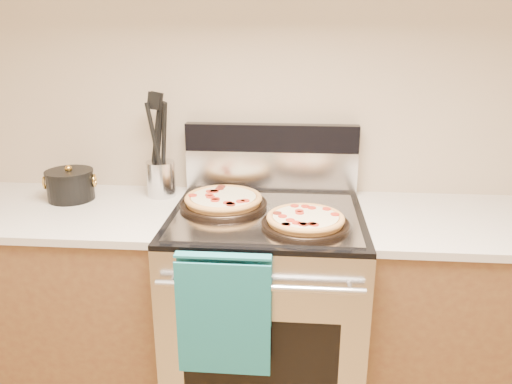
# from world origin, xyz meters

# --- Properties ---
(wall_back) EXTENTS (4.00, 0.00, 4.00)m
(wall_back) POSITION_xyz_m (0.00, 2.00, 1.35)
(wall_back) COLOR tan
(wall_back) RESTS_ON ground
(range_body) EXTENTS (0.76, 0.68, 0.90)m
(range_body) POSITION_xyz_m (0.00, 1.65, 0.45)
(range_body) COLOR #B7B7BC
(range_body) RESTS_ON ground
(oven_window) EXTENTS (0.56, 0.01, 0.40)m
(oven_window) POSITION_xyz_m (0.00, 1.31, 0.45)
(oven_window) COLOR black
(oven_window) RESTS_ON range_body
(cooktop) EXTENTS (0.76, 0.68, 0.02)m
(cooktop) POSITION_xyz_m (0.00, 1.65, 0.91)
(cooktop) COLOR black
(cooktop) RESTS_ON range_body
(backsplash_lower) EXTENTS (0.76, 0.06, 0.18)m
(backsplash_lower) POSITION_xyz_m (0.00, 1.96, 1.01)
(backsplash_lower) COLOR silver
(backsplash_lower) RESTS_ON cooktop
(backsplash_upper) EXTENTS (0.76, 0.06, 0.12)m
(backsplash_upper) POSITION_xyz_m (0.00, 1.96, 1.16)
(backsplash_upper) COLOR black
(backsplash_upper) RESTS_ON backsplash_lower
(oven_handle) EXTENTS (0.70, 0.03, 0.03)m
(oven_handle) POSITION_xyz_m (0.00, 1.27, 0.80)
(oven_handle) COLOR silver
(oven_handle) RESTS_ON range_body
(dish_towel) EXTENTS (0.32, 0.05, 0.42)m
(dish_towel) POSITION_xyz_m (-0.12, 1.27, 0.70)
(dish_towel) COLOR #175275
(dish_towel) RESTS_ON oven_handle
(foil_sheet) EXTENTS (0.70, 0.55, 0.01)m
(foil_sheet) POSITION_xyz_m (0.00, 1.62, 0.92)
(foil_sheet) COLOR gray
(foil_sheet) RESTS_ON cooktop
(cabinet_left) EXTENTS (1.00, 0.62, 0.88)m
(cabinet_left) POSITION_xyz_m (-0.88, 1.68, 0.44)
(cabinet_left) COLOR brown
(cabinet_left) RESTS_ON ground
(countertop_left) EXTENTS (1.02, 0.64, 0.03)m
(countertop_left) POSITION_xyz_m (-0.88, 1.68, 0.90)
(countertop_left) COLOR #B8AFA5
(countertop_left) RESTS_ON cabinet_left
(cabinet_right) EXTENTS (1.00, 0.62, 0.88)m
(cabinet_right) POSITION_xyz_m (0.88, 1.68, 0.44)
(cabinet_right) COLOR brown
(cabinet_right) RESTS_ON ground
(countertop_right) EXTENTS (1.02, 0.64, 0.03)m
(countertop_right) POSITION_xyz_m (0.88, 1.68, 0.90)
(countertop_right) COLOR #B8AFA5
(countertop_right) RESTS_ON cabinet_right
(pepperoni_pizza_back) EXTENTS (0.36, 0.36, 0.05)m
(pepperoni_pizza_back) POSITION_xyz_m (-0.18, 1.71, 0.95)
(pepperoni_pizza_back) COLOR #AB7234
(pepperoni_pizza_back) RESTS_ON foil_sheet
(pepperoni_pizza_front) EXTENTS (0.36, 0.36, 0.04)m
(pepperoni_pizza_front) POSITION_xyz_m (0.15, 1.52, 0.95)
(pepperoni_pizza_front) COLOR #AB7234
(pepperoni_pizza_front) RESTS_ON foil_sheet
(utensil_crock) EXTENTS (0.15, 0.15, 0.16)m
(utensil_crock) POSITION_xyz_m (-0.48, 1.87, 0.99)
(utensil_crock) COLOR silver
(utensil_crock) RESTS_ON countertop_left
(saucepan) EXTENTS (0.23, 0.23, 0.12)m
(saucepan) POSITION_xyz_m (-0.86, 1.78, 0.97)
(saucepan) COLOR black
(saucepan) RESTS_ON countertop_left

